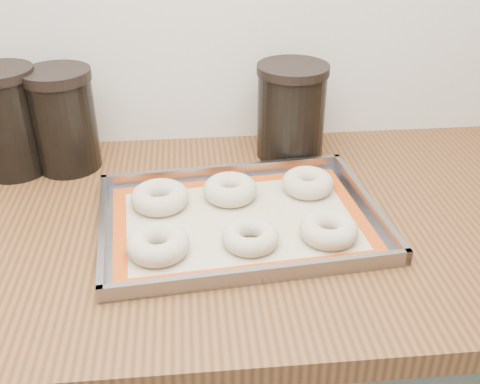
{
  "coord_description": "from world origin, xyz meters",
  "views": [
    {
      "loc": [
        -0.01,
        0.87,
        1.42
      ],
      "look_at": [
        0.07,
        1.65,
        0.96
      ],
      "focal_mm": 42.0,
      "sensor_mm": 36.0,
      "label": 1
    }
  ],
  "objects": [
    {
      "name": "countertop",
      "position": [
        0.0,
        1.68,
        0.88
      ],
      "size": [
        3.06,
        0.68,
        0.04
      ],
      "primitive_type": "cube",
      "color": "brown",
      "rests_on": "cabinet"
    },
    {
      "name": "baking_tray",
      "position": [
        0.07,
        1.65,
        0.91
      ],
      "size": [
        0.49,
        0.37,
        0.03
      ],
      "rotation": [
        0.0,
        0.0,
        0.09
      ],
      "color": "gray",
      "rests_on": "countertop"
    },
    {
      "name": "baking_mat",
      "position": [
        0.07,
        1.65,
        0.9
      ],
      "size": [
        0.44,
        0.33,
        0.0
      ],
      "rotation": [
        0.0,
        0.0,
        0.09
      ],
      "color": "#C6B793",
      "rests_on": "baking_tray"
    },
    {
      "name": "bagel_front_left",
      "position": [
        -0.06,
        1.57,
        0.92
      ],
      "size": [
        0.11,
        0.11,
        0.04
      ],
      "primitive_type": "torus",
      "rotation": [
        0.0,
        0.0,
        -0.11
      ],
      "color": "beige",
      "rests_on": "baking_mat"
    },
    {
      "name": "bagel_front_mid",
      "position": [
        0.08,
        1.58,
        0.92
      ],
      "size": [
        0.1,
        0.1,
        0.03
      ],
      "primitive_type": "torus",
      "rotation": [
        0.0,
        0.0,
        0.08
      ],
      "color": "beige",
      "rests_on": "baking_mat"
    },
    {
      "name": "bagel_front_right",
      "position": [
        0.2,
        1.59,
        0.92
      ],
      "size": [
        0.1,
        0.1,
        0.03
      ],
      "primitive_type": "torus",
      "rotation": [
        0.0,
        0.0,
        -0.03
      ],
      "color": "beige",
      "rests_on": "baking_mat"
    },
    {
      "name": "bagel_back_left",
      "position": [
        -0.06,
        1.71,
        0.92
      ],
      "size": [
        0.11,
        0.11,
        0.03
      ],
      "primitive_type": "torus",
      "rotation": [
        0.0,
        0.0,
        -0.08
      ],
      "color": "beige",
      "rests_on": "baking_mat"
    },
    {
      "name": "bagel_back_mid",
      "position": [
        0.06,
        1.73,
        0.92
      ],
      "size": [
        0.1,
        0.1,
        0.04
      ],
      "primitive_type": "torus",
      "rotation": [
        0.0,
        0.0,
        -0.0
      ],
      "color": "beige",
      "rests_on": "baking_mat"
    },
    {
      "name": "bagel_back_right",
      "position": [
        0.2,
        1.74,
        0.92
      ],
      "size": [
        0.09,
        0.09,
        0.03
      ],
      "primitive_type": "torus",
      "rotation": [
        0.0,
        0.0,
        0.01
      ],
      "color": "beige",
      "rests_on": "baking_mat"
    },
    {
      "name": "canister_left",
      "position": [
        -0.35,
        1.88,
        1.0
      ],
      "size": [
        0.13,
        0.13,
        0.21
      ],
      "color": "black",
      "rests_on": "countertop"
    },
    {
      "name": "canister_mid",
      "position": [
        -0.25,
        1.89,
        1.0
      ],
      "size": [
        0.13,
        0.13,
        0.2
      ],
      "color": "black",
      "rests_on": "countertop"
    },
    {
      "name": "canister_right",
      "position": [
        0.2,
        1.9,
        1.0
      ],
      "size": [
        0.14,
        0.14,
        0.19
      ],
      "color": "black",
      "rests_on": "countertop"
    }
  ]
}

